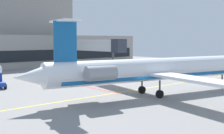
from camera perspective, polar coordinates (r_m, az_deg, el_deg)
name	(u,v)px	position (r m, az deg, el deg)	size (l,w,h in m)	color
ground	(139,98)	(34.56, 5.10, -5.77)	(120.00, 120.00, 0.11)	gray
jet_bridge_east	(92,45)	(66.22, -3.77, 4.02)	(2.40, 20.56, 6.56)	silver
regional_jet	(157,69)	(35.92, 8.32, -0.46)	(32.94, 24.33, 8.36)	white
baggage_tug	(82,70)	(56.77, -5.62, -0.49)	(4.08, 3.50, 2.01)	#19389E
safety_cone_alpha	(198,79)	(49.80, 15.64, -2.23)	(0.47, 0.47, 0.55)	orange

